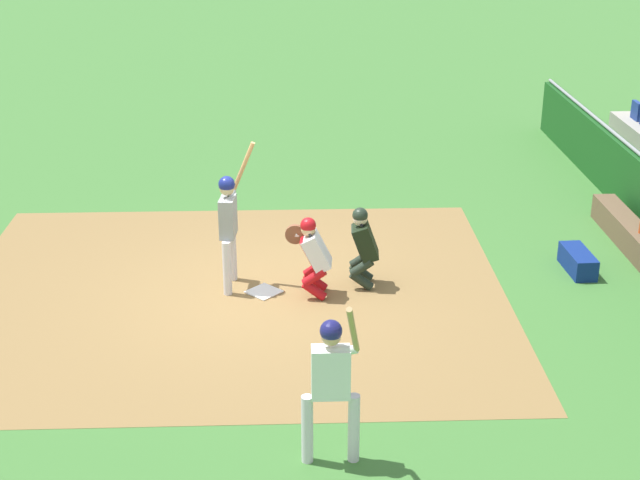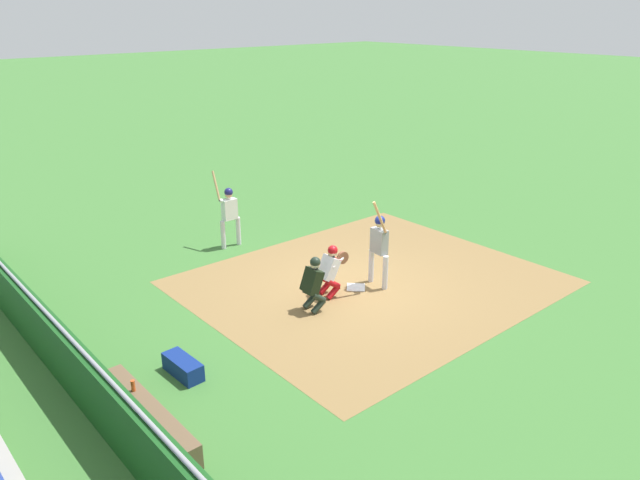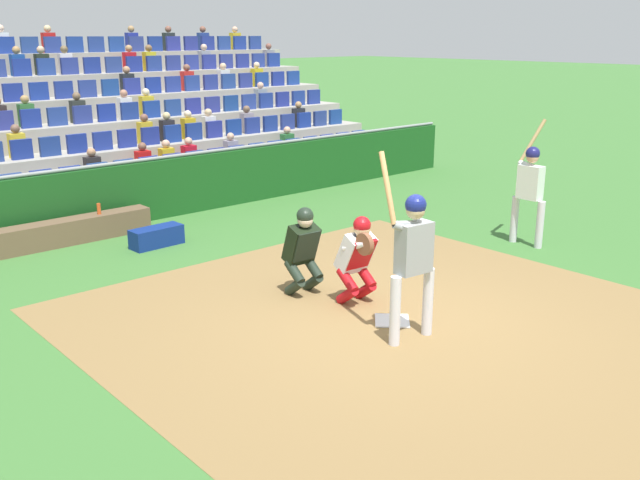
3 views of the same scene
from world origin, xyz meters
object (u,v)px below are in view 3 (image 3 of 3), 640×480
Objects in this scene: equipment_duffel_bag at (157,237)px; on_deck_batter at (530,185)px; batter_at_plate at (413,251)px; home_plate_umpire at (303,247)px; catcher_crouching at (358,255)px; dugout_bench at (73,230)px; home_plate_marker at (392,321)px; water_bottle_on_bench at (99,209)px.

equipment_duffel_bag is 0.43× the size of on_deck_batter.
home_plate_umpire is at bearing -91.04° from batter_at_plate.
home_plate_umpire is 3.58m from equipment_duffel_bag.
batter_at_plate is 1.79× the size of catcher_crouching.
on_deck_batter is at bearing 137.40° from dugout_bench.
dugout_bench is 1.32× the size of on_deck_batter.
equipment_duffel_bag is (0.59, -5.04, 0.15)m from home_plate_marker.
on_deck_batter is (-4.22, -0.05, 0.37)m from catcher_crouching.
home_plate_umpire reaches higher than home_plate_marker.
home_plate_umpire is 1.42× the size of equipment_duffel_bag.
batter_at_plate reaches higher than on_deck_batter.
batter_at_plate reaches higher than home_plate_umpire.
home_plate_umpire is (0.31, -0.78, -0.00)m from catcher_crouching.
home_plate_marker is 4.52m from on_deck_batter.
water_bottle_on_bench is 0.22× the size of equipment_duffel_bag.
water_bottle_on_bench is at bearing -69.55° from equipment_duffel_bag.
on_deck_batter is at bearing -179.27° from catcher_crouching.
water_bottle_on_bench is (0.88, -4.68, -0.17)m from home_plate_umpire.
water_bottle_on_bench is at bearing -79.37° from home_plate_umpire.
batter_at_plate is at bearing 97.14° from water_bottle_on_bench.
on_deck_batter is (-4.32, -0.80, 1.06)m from home_plate_marker.
catcher_crouching is 1.39× the size of equipment_duffel_bag.
equipment_duffel_bag is at bearing 112.93° from water_bottle_on_bench.
on_deck_batter is at bearing -163.98° from batter_at_plate.
batter_at_plate is at bearing 91.10° from equipment_duffel_bag.
batter_at_plate is 11.40× the size of water_bottle_on_bench.
on_deck_batter reaches higher than home_plate_marker.
home_plate_marker is at bearing -115.45° from batter_at_plate.
home_plate_marker is at bearing 82.33° from catcher_crouching.
home_plate_umpire is (-0.04, -2.04, -0.42)m from batter_at_plate.
catcher_crouching reaches higher than dugout_bench.
water_bottle_on_bench is 7.67m from on_deck_batter.
on_deck_batter reaches higher than home_plate_umpire.
home_plate_marker is 0.34× the size of catcher_crouching.
catcher_crouching is 0.45× the size of dugout_bench.
water_bottle_on_bench is (1.18, -5.46, -0.17)m from catcher_crouching.
water_bottle_on_bench is (0.84, -6.72, -0.59)m from batter_at_plate.
catcher_crouching is 0.59× the size of on_deck_batter.
catcher_crouching is 0.98× the size of home_plate_umpire.
batter_at_plate is at bearing 16.02° from on_deck_batter.
home_plate_umpire reaches higher than water_bottle_on_bench.
home_plate_marker is 1.25m from batter_at_plate.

